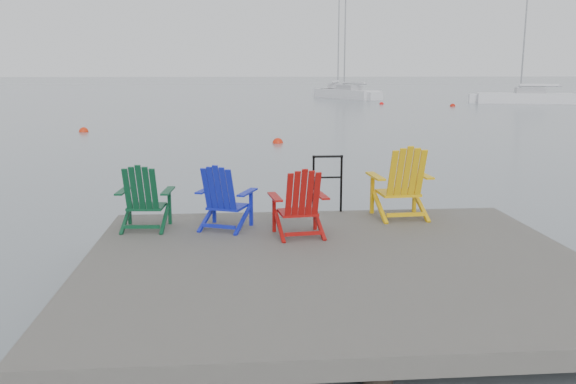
{
  "coord_description": "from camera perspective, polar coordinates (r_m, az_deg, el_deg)",
  "views": [
    {
      "loc": [
        -1.15,
        -6.84,
        2.72
      ],
      "look_at": [
        -0.38,
        2.34,
        0.85
      ],
      "focal_mm": 38.0,
      "sensor_mm": 36.0,
      "label": 1
    }
  ],
  "objects": [
    {
      "name": "buoy_a",
      "position": [
        22.7,
        -0.96,
        4.6
      ],
      "size": [
        0.4,
        0.4,
        0.4
      ],
      "primitive_type": "sphere",
      "color": "red",
      "rests_on": "ground"
    },
    {
      "name": "sailboat_far",
      "position": [
        52.67,
        21.3,
        8.13
      ],
      "size": [
        7.52,
        3.87,
        10.2
      ],
      "rotation": [
        0.0,
        0.0,
        1.29
      ],
      "color": "silver",
      "rests_on": "ground"
    },
    {
      "name": "ground",
      "position": [
        7.45,
        4.48,
        -9.98
      ],
      "size": [
        400.0,
        400.0,
        0.0
      ],
      "primitive_type": "plane",
      "color": "slate",
      "rests_on": "ground"
    },
    {
      "name": "chair_blue",
      "position": [
        8.54,
        -6.01,
        -0.46
      ],
      "size": [
        0.89,
        0.85,
        0.92
      ],
      "rotation": [
        0.0,
        0.0,
        -0.38
      ],
      "color": "#101CAD",
      "rests_on": "dock"
    },
    {
      "name": "buoy_d",
      "position": [
        48.24,
        8.75,
        8.12
      ],
      "size": [
        0.35,
        0.35,
        0.35
      ],
      "primitive_type": "sphere",
      "color": "red",
      "rests_on": "ground"
    },
    {
      "name": "chair_yellow",
      "position": [
        9.28,
        10.58,
        0.93
      ],
      "size": [
        0.91,
        0.85,
        1.1
      ],
      "rotation": [
        0.0,
        0.0,
        0.06
      ],
      "color": "#E5AD0C",
      "rests_on": "dock"
    },
    {
      "name": "handrail",
      "position": [
        9.54,
        3.71,
        1.32
      ],
      "size": [
        0.48,
        0.04,
        0.9
      ],
      "color": "black",
      "rests_on": "dock"
    },
    {
      "name": "sailboat_near",
      "position": [
        57.65,
        5.51,
        9.08
      ],
      "size": [
        5.26,
        7.72,
        10.67
      ],
      "rotation": [
        0.0,
        0.0,
        0.47
      ],
      "color": "silver",
      "rests_on": "ground"
    },
    {
      "name": "chair_red",
      "position": [
        8.13,
        1.11,
        -0.97
      ],
      "size": [
        0.81,
        0.76,
        0.93
      ],
      "rotation": [
        0.0,
        0.0,
        0.12
      ],
      "color": "#9B0E0B",
      "rests_on": "dock"
    },
    {
      "name": "buoy_b",
      "position": [
        28.25,
        -18.57,
        5.36
      ],
      "size": [
        0.41,
        0.41,
        0.41
      ],
      "primitive_type": "sphere",
      "color": "red",
      "rests_on": "ground"
    },
    {
      "name": "sailboat_mid",
      "position": [
        63.73,
        4.61,
        9.32
      ],
      "size": [
        4.61,
        8.56,
        11.48
      ],
      "rotation": [
        0.0,
        0.0,
        -0.31
      ],
      "color": "white",
      "rests_on": "ground"
    },
    {
      "name": "chair_green",
      "position": [
        8.71,
        -13.32,
        -0.45
      ],
      "size": [
        0.78,
        0.73,
        0.93
      ],
      "rotation": [
        0.0,
        0.0,
        -0.08
      ],
      "color": "#0B3E23",
      "rests_on": "dock"
    },
    {
      "name": "dock",
      "position": [
        7.33,
        4.52,
        -7.45
      ],
      "size": [
        6.0,
        5.0,
        1.4
      ],
      "color": "#2C2927",
      "rests_on": "ground"
    },
    {
      "name": "buoy_c",
      "position": [
        46.64,
        15.14,
        7.74
      ],
      "size": [
        0.41,
        0.41,
        0.41
      ],
      "primitive_type": "sphere",
      "color": "#BA180A",
      "rests_on": "ground"
    }
  ]
}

